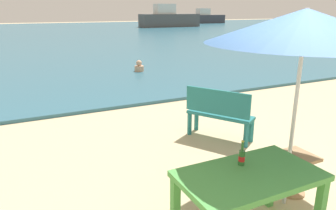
{
  "coord_description": "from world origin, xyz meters",
  "views": [
    {
      "loc": [
        -3.0,
        -2.02,
        2.29
      ],
      "look_at": [
        -0.53,
        3.0,
        0.6
      ],
      "focal_mm": 34.07,
      "sensor_mm": 36.0,
      "label": 1
    }
  ],
  "objects": [
    {
      "name": "bench_teal_center",
      "position": [
        0.21,
        2.44,
        0.54
      ],
      "size": [
        0.93,
        1.21,
        0.95
      ],
      "color": "#237275",
      "rests_on": "ground_plane"
    },
    {
      "name": "boat_sailboat",
      "position": [
        26.1,
        43.36,
        0.91
      ],
      "size": [
        6.35,
        1.73,
        2.31
      ],
      "color": "#38383F",
      "rests_on": "sea_water"
    },
    {
      "name": "patio_umbrella",
      "position": [
        -0.21,
        0.41,
        2.12
      ],
      "size": [
        2.1,
        2.1,
        2.3
      ],
      "color": "silver",
      "rests_on": "ground_plane"
    },
    {
      "name": "sea_water",
      "position": [
        0.0,
        30.0,
        0.04
      ],
      "size": [
        120.0,
        50.0,
        0.08
      ],
      "primitive_type": "cube",
      "color": "#2D6075",
      "rests_on": "ground_plane"
    },
    {
      "name": "picnic_table_green",
      "position": [
        -1.06,
        0.12,
        0.65
      ],
      "size": [
        1.4,
        0.8,
        0.76
      ],
      "color": "#4C9E47",
      "rests_on": "ground_plane"
    },
    {
      "name": "swimmer_person",
      "position": [
        1.19,
        8.91,
        0.24
      ],
      "size": [
        0.34,
        0.34,
        0.41
      ],
      "color": "tan",
      "rests_on": "sea_water"
    },
    {
      "name": "boat_tanker",
      "position": [
        15.81,
        36.01,
        1.1
      ],
      "size": [
        7.82,
        2.13,
        2.84
      ],
      "color": "#4C4C4C",
      "rests_on": "sea_water"
    },
    {
      "name": "beer_bottle_amber",
      "position": [
        -1.02,
        0.29,
        0.85
      ],
      "size": [
        0.07,
        0.07,
        0.26
      ],
      "color": "#2D662D",
      "rests_on": "picnic_table_green"
    },
    {
      "name": "side_table_wood",
      "position": [
        0.04,
        0.53,
        0.35
      ],
      "size": [
        0.44,
        0.44,
        0.54
      ],
      "color": "#9E7A51",
      "rests_on": "ground_plane"
    }
  ]
}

